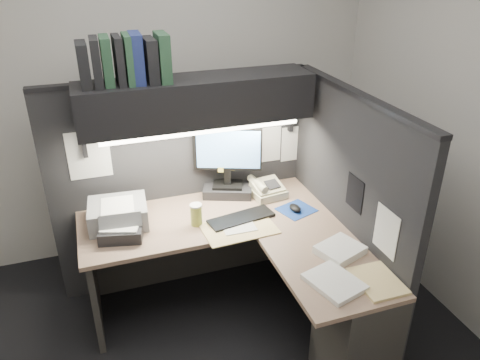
{
  "coord_description": "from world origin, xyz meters",
  "views": [
    {
      "loc": [
        -0.57,
        -2.16,
        2.41
      ],
      "look_at": [
        0.34,
        0.51,
        0.99
      ],
      "focal_mm": 35.0,
      "sensor_mm": 36.0,
      "label": 1
    }
  ],
  "objects_px": {
    "overhead_shelf": "(197,100)",
    "keyboard": "(241,218)",
    "monitor": "(228,169)",
    "desk": "(278,288)",
    "telephone": "(267,189)",
    "coffee_cup": "(196,215)",
    "printer": "(118,214)",
    "notebook_stack": "(122,231)"
  },
  "relations": [
    {
      "from": "overhead_shelf",
      "to": "keyboard",
      "type": "height_order",
      "value": "overhead_shelf"
    },
    {
      "from": "overhead_shelf",
      "to": "monitor",
      "type": "xyz_separation_m",
      "value": [
        0.22,
        0.05,
        -0.56
      ]
    },
    {
      "from": "overhead_shelf",
      "to": "desk",
      "type": "bearing_deg",
      "value": -68.21
    },
    {
      "from": "desk",
      "to": "monitor",
      "type": "bearing_deg",
      "value": 95.54
    },
    {
      "from": "desk",
      "to": "keyboard",
      "type": "distance_m",
      "value": 0.53
    },
    {
      "from": "telephone",
      "to": "keyboard",
      "type": "bearing_deg",
      "value": -145.1
    },
    {
      "from": "keyboard",
      "to": "coffee_cup",
      "type": "relative_size",
      "value": 3.2
    },
    {
      "from": "keyboard",
      "to": "printer",
      "type": "bearing_deg",
      "value": 154.61
    },
    {
      "from": "keyboard",
      "to": "monitor",
      "type": "bearing_deg",
      "value": 76.52
    },
    {
      "from": "monitor",
      "to": "printer",
      "type": "relative_size",
      "value": 1.42
    },
    {
      "from": "notebook_stack",
      "to": "overhead_shelf",
      "type": "bearing_deg",
      "value": 24.45
    },
    {
      "from": "desk",
      "to": "telephone",
      "type": "xyz_separation_m",
      "value": [
        0.19,
        0.7,
        0.34
      ]
    },
    {
      "from": "keyboard",
      "to": "notebook_stack",
      "type": "bearing_deg",
      "value": 166.46
    },
    {
      "from": "desk",
      "to": "monitor",
      "type": "height_order",
      "value": "monitor"
    },
    {
      "from": "overhead_shelf",
      "to": "monitor",
      "type": "relative_size",
      "value": 2.89
    },
    {
      "from": "monitor",
      "to": "keyboard",
      "type": "relative_size",
      "value": 1.17
    },
    {
      "from": "printer",
      "to": "keyboard",
      "type": "bearing_deg",
      "value": -11.09
    },
    {
      "from": "notebook_stack",
      "to": "desk",
      "type": "bearing_deg",
      "value": -28.17
    },
    {
      "from": "desk",
      "to": "monitor",
      "type": "distance_m",
      "value": 0.95
    },
    {
      "from": "notebook_stack",
      "to": "printer",
      "type": "bearing_deg",
      "value": 90.02
    },
    {
      "from": "keyboard",
      "to": "telephone",
      "type": "bearing_deg",
      "value": 32.77
    },
    {
      "from": "desk",
      "to": "coffee_cup",
      "type": "distance_m",
      "value": 0.72
    },
    {
      "from": "desk",
      "to": "notebook_stack",
      "type": "xyz_separation_m",
      "value": [
        -0.9,
        0.48,
        0.33
      ]
    },
    {
      "from": "keyboard",
      "to": "coffee_cup",
      "type": "height_order",
      "value": "coffee_cup"
    },
    {
      "from": "desk",
      "to": "printer",
      "type": "distance_m",
      "value": 1.17
    },
    {
      "from": "keyboard",
      "to": "overhead_shelf",
      "type": "bearing_deg",
      "value": 111.58
    },
    {
      "from": "overhead_shelf",
      "to": "notebook_stack",
      "type": "bearing_deg",
      "value": -155.55
    },
    {
      "from": "overhead_shelf",
      "to": "printer",
      "type": "bearing_deg",
      "value": -170.35
    },
    {
      "from": "telephone",
      "to": "notebook_stack",
      "type": "xyz_separation_m",
      "value": [
        -1.09,
        -0.22,
        -0.01
      ]
    },
    {
      "from": "printer",
      "to": "monitor",
      "type": "bearing_deg",
      "value": 15.25
    },
    {
      "from": "desk",
      "to": "monitor",
      "type": "xyz_separation_m",
      "value": [
        -0.08,
        0.8,
        0.5
      ]
    },
    {
      "from": "notebook_stack",
      "to": "monitor",
      "type": "bearing_deg",
      "value": 21.53
    },
    {
      "from": "monitor",
      "to": "notebook_stack",
      "type": "height_order",
      "value": "monitor"
    },
    {
      "from": "desk",
      "to": "telephone",
      "type": "relative_size",
      "value": 6.92
    },
    {
      "from": "desk",
      "to": "printer",
      "type": "height_order",
      "value": "printer"
    },
    {
      "from": "keyboard",
      "to": "printer",
      "type": "relative_size",
      "value": 1.21
    },
    {
      "from": "keyboard",
      "to": "telephone",
      "type": "distance_m",
      "value": 0.4
    },
    {
      "from": "monitor",
      "to": "printer",
      "type": "distance_m",
      "value": 0.85
    },
    {
      "from": "printer",
      "to": "notebook_stack",
      "type": "bearing_deg",
      "value": -85.33
    },
    {
      "from": "monitor",
      "to": "desk",
      "type": "bearing_deg",
      "value": -63.06
    },
    {
      "from": "monitor",
      "to": "printer",
      "type": "xyz_separation_m",
      "value": [
        -0.82,
        -0.15,
        -0.14
      ]
    },
    {
      "from": "overhead_shelf",
      "to": "coffee_cup",
      "type": "relative_size",
      "value": 10.8
    }
  ]
}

